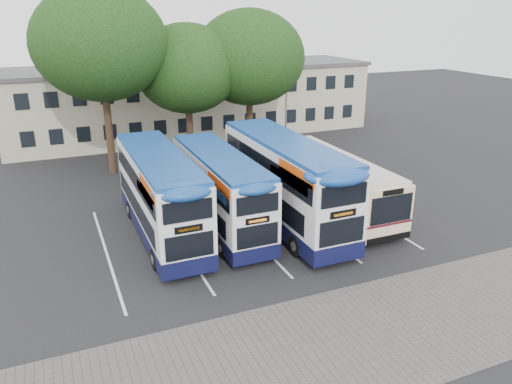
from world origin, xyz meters
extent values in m
plane|color=black|center=(0.00, 0.00, 0.00)|extent=(120.00, 120.00, 0.00)
cube|color=#595654|center=(-2.00, -5.00, 0.01)|extent=(40.00, 6.00, 0.01)
cube|color=silver|center=(-10.75, 5.00, 0.01)|extent=(0.12, 11.00, 0.01)
cube|color=silver|center=(-7.25, 5.00, 0.01)|extent=(0.12, 11.00, 0.01)
cube|color=silver|center=(-3.75, 5.00, 0.01)|extent=(0.12, 11.00, 0.01)
cube|color=silver|center=(-0.25, 5.00, 0.01)|extent=(0.12, 11.00, 0.01)
cube|color=silver|center=(3.25, 5.00, 0.01)|extent=(0.12, 11.00, 0.01)
cube|color=#B9B295|center=(0.00, 27.00, 3.00)|extent=(32.00, 8.00, 6.00)
cube|color=#4C4C4F|center=(0.00, 27.00, 6.05)|extent=(32.40, 8.40, 0.30)
cube|color=black|center=(0.00, 22.98, 1.70)|extent=(30.00, 0.06, 1.20)
cube|color=black|center=(0.00, 22.98, 4.50)|extent=(30.00, 0.06, 1.20)
cylinder|color=gray|center=(6.00, 20.00, 4.50)|extent=(0.14, 0.14, 9.00)
cube|color=gray|center=(6.00, 20.00, 9.00)|extent=(0.12, 0.80, 0.12)
cube|color=gray|center=(6.00, 19.60, 8.95)|extent=(0.25, 0.50, 0.12)
cylinder|color=black|center=(-8.68, 17.53, 3.22)|extent=(0.50, 0.50, 6.43)
ellipsoid|color=black|center=(-8.68, 17.53, 8.75)|extent=(8.68, 8.68, 7.38)
cylinder|color=black|center=(-2.83, 18.21, 2.52)|extent=(0.50, 0.50, 5.05)
ellipsoid|color=black|center=(-2.83, 18.21, 6.86)|extent=(7.42, 7.42, 6.31)
cylinder|color=black|center=(1.98, 18.24, 2.74)|extent=(0.50, 0.50, 5.48)
ellipsoid|color=black|center=(1.98, 18.24, 7.46)|extent=(8.26, 8.26, 7.02)
cube|color=#0F1137|center=(-7.83, 5.99, 0.68)|extent=(2.43, 10.20, 0.78)
cube|color=white|center=(-7.83, 5.99, 2.57)|extent=(2.43, 10.20, 3.01)
cube|color=#184592|center=(-7.83, 5.99, 4.13)|extent=(2.38, 10.00, 0.29)
cube|color=black|center=(-7.83, 6.28, 1.75)|extent=(2.47, 9.04, 0.97)
cube|color=black|center=(-7.83, 5.99, 3.25)|extent=(2.47, 9.62, 0.87)
cube|color=#D84F12|center=(-6.60, 2.64, 3.79)|extent=(0.02, 3.11, 0.53)
cube|color=black|center=(-7.83, 0.86, 2.48)|extent=(1.17, 0.06, 0.29)
cylinder|color=black|center=(-8.92, 8.96, 0.49)|extent=(0.29, 0.97, 0.97)
cylinder|color=black|center=(-6.73, 8.96, 0.49)|extent=(0.29, 0.97, 0.97)
cylinder|color=black|center=(-8.92, 2.64, 0.49)|extent=(0.29, 0.97, 0.97)
cylinder|color=black|center=(-6.73, 2.64, 0.49)|extent=(0.29, 0.97, 0.97)
cube|color=#0F1137|center=(-4.79, 5.72, 0.64)|extent=(2.29, 9.60, 0.73)
cube|color=white|center=(-4.79, 5.72, 2.42)|extent=(2.29, 9.60, 2.83)
cube|color=#184592|center=(-4.79, 5.72, 3.89)|extent=(2.24, 9.41, 0.27)
cube|color=black|center=(-4.79, 5.99, 1.65)|extent=(2.33, 8.50, 0.91)
cube|color=black|center=(-4.79, 5.72, 3.06)|extent=(2.33, 9.05, 0.82)
cube|color=#D84F12|center=(-3.64, 2.56, 3.57)|extent=(0.02, 2.93, 0.50)
cube|color=black|center=(-4.79, 0.89, 2.33)|extent=(1.10, 0.06, 0.27)
cylinder|color=black|center=(-5.83, 8.51, 0.46)|extent=(0.27, 0.91, 0.91)
cylinder|color=black|center=(-3.76, 8.51, 0.46)|extent=(0.27, 0.91, 0.91)
cylinder|color=black|center=(-5.83, 2.56, 0.46)|extent=(0.27, 0.91, 0.91)
cylinder|color=black|center=(-3.76, 2.56, 0.46)|extent=(0.27, 0.91, 0.91)
cube|color=#0F1137|center=(-1.48, 4.92, 0.73)|extent=(2.61, 10.95, 0.83)
cube|color=white|center=(-1.48, 4.92, 2.76)|extent=(2.61, 10.95, 3.23)
cube|color=#184592|center=(-1.48, 4.92, 4.43)|extent=(2.56, 10.73, 0.31)
cube|color=black|center=(-1.48, 5.23, 1.88)|extent=(2.65, 9.70, 1.04)
cube|color=black|center=(-1.48, 4.92, 3.49)|extent=(2.65, 10.33, 0.94)
cube|color=#D84F12|center=(-0.17, 1.32, 4.07)|extent=(0.02, 3.34, 0.57)
cube|color=black|center=(-1.48, -0.59, 2.66)|extent=(1.25, 0.06, 0.31)
cylinder|color=black|center=(-2.66, 8.10, 0.52)|extent=(0.31, 1.04, 1.04)
cylinder|color=black|center=(-0.31, 8.10, 0.52)|extent=(0.31, 1.04, 1.04)
cylinder|color=black|center=(-2.66, 1.32, 0.52)|extent=(0.31, 1.04, 1.04)
cylinder|color=black|center=(-0.31, 1.32, 0.52)|extent=(0.31, 1.04, 1.04)
cube|color=#B20B13|center=(-0.16, 6.22, 3.49)|extent=(0.02, 4.17, 0.89)
cube|color=beige|center=(1.84, 5.62, 1.64)|extent=(2.61, 10.42, 2.66)
cube|color=beige|center=(1.84, 5.62, 3.02)|extent=(2.50, 10.01, 0.21)
cube|color=black|center=(1.84, 6.14, 2.08)|extent=(2.65, 8.34, 0.94)
cube|color=#51101C|center=(1.84, 5.62, 1.20)|extent=(2.64, 10.44, 0.13)
cube|color=black|center=(1.84, 0.39, 1.98)|extent=(2.29, 0.06, 1.36)
cylinder|color=black|center=(0.66, 2.07, 0.52)|extent=(0.31, 1.04, 1.04)
cylinder|color=black|center=(3.02, 2.07, 0.52)|extent=(0.31, 1.04, 1.04)
cylinder|color=black|center=(0.66, 8.75, 0.52)|extent=(0.31, 1.04, 1.04)
cylinder|color=black|center=(3.02, 8.75, 0.52)|extent=(0.31, 1.04, 1.04)
camera|label=1|loc=(-12.52, -17.07, 10.78)|focal=35.00mm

